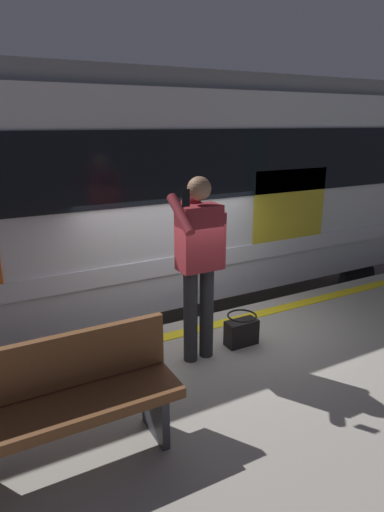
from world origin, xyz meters
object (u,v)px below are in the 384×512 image
Objects in this scene: train_carriage at (107,186)px; bench at (68,398)px; passenger at (199,255)px; handbag at (241,331)px.

bench is at bearing 68.15° from train_carriage.
bench is at bearing 28.29° from passenger.
train_carriage reaches higher than bench.
handbag is at bearing -158.33° from bench.
train_carriage is 7.34× the size of passenger.
handbag is 0.23× the size of bench.
train_carriage is at bearing -91.07° from passenger.
passenger is 1.75m from bench.
train_carriage is 2.99m from passenger.
train_carriage is 3.24m from handbag.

